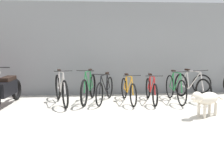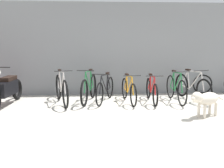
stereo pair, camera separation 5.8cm
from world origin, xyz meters
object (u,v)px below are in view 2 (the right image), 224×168
(bicycle_5, at_px, (176,89))
(spare_tire_left, at_px, (203,84))
(bicycle_1, at_px, (89,88))
(bicycle_6, at_px, (192,87))
(stray_dog, at_px, (206,99))
(bicycle_0, at_px, (62,90))
(motorcycle, at_px, (7,89))
(bicycle_4, at_px, (152,91))
(bicycle_3, at_px, (129,90))
(bicycle_2, at_px, (105,90))

(bicycle_5, xyz_separation_m, spare_tire_left, (1.18, 1.00, -0.06))
(bicycle_1, bearing_deg, bicycle_6, 102.47)
(stray_dog, bearing_deg, bicycle_1, -62.67)
(bicycle_0, distance_m, bicycle_5, 3.11)
(bicycle_6, bearing_deg, stray_dog, -24.41)
(bicycle_6, distance_m, motorcycle, 5.03)
(bicycle_5, height_order, spare_tire_left, bicycle_5)
(bicycle_4, bearing_deg, bicycle_3, -89.24)
(bicycle_2, height_order, bicycle_5, bicycle_5)
(motorcycle, distance_m, stray_dog, 4.88)
(bicycle_4, height_order, bicycle_5, bicycle_5)
(bicycle_1, relative_size, bicycle_3, 1.08)
(stray_dog, bearing_deg, spare_tire_left, -141.65)
(bicycle_1, relative_size, bicycle_4, 1.07)
(bicycle_0, xyz_separation_m, stray_dog, (3.30, -1.50, 0.03))
(bicycle_0, bearing_deg, spare_tire_left, 86.80)
(bicycle_2, height_order, stray_dog, bicycle_2)
(bicycle_1, distance_m, bicycle_2, 0.45)
(bicycle_2, height_order, spare_tire_left, bicycle_2)
(bicycle_4, distance_m, bicycle_6, 1.21)
(bicycle_0, bearing_deg, stray_dog, 49.35)
(bicycle_4, distance_m, stray_dog, 1.72)
(bicycle_6, bearing_deg, bicycle_0, -100.58)
(bicycle_2, bearing_deg, motorcycle, -66.13)
(bicycle_4, bearing_deg, bicycle_1, -93.48)
(bicycle_2, relative_size, spare_tire_left, 2.61)
(bicycle_2, bearing_deg, bicycle_3, 97.90)
(bicycle_0, distance_m, bicycle_6, 3.64)
(bicycle_6, height_order, spare_tire_left, bicycle_6)
(bicycle_3, distance_m, bicycle_5, 1.31)
(bicycle_0, distance_m, spare_tire_left, 4.40)
(spare_tire_left, bearing_deg, bicycle_0, -167.01)
(motorcycle, bearing_deg, bicycle_5, 97.05)
(bicycle_0, distance_m, bicycle_1, 0.74)
(bicycle_6, relative_size, motorcycle, 0.87)
(bicycle_2, bearing_deg, stray_dog, 71.16)
(bicycle_0, relative_size, stray_dog, 1.76)
(bicycle_3, height_order, stray_dog, bicycle_3)
(motorcycle, bearing_deg, bicycle_6, 98.96)
(bicycle_3, bearing_deg, bicycle_4, 82.36)
(bicycle_5, relative_size, spare_tire_left, 2.67)
(bicycle_5, distance_m, stray_dog, 1.50)
(bicycle_0, xyz_separation_m, spare_tire_left, (4.29, 0.99, -0.07))
(bicycle_3, bearing_deg, bicycle_2, -106.73)
(bicycle_1, distance_m, stray_dog, 3.06)
(bicycle_2, distance_m, bicycle_3, 0.64)
(bicycle_4, height_order, stray_dog, bicycle_4)
(bicycle_0, xyz_separation_m, bicycle_1, (0.73, 0.15, -0.01))
(bicycle_3, height_order, motorcycle, motorcycle)
(bicycle_1, bearing_deg, spare_tire_left, 115.38)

